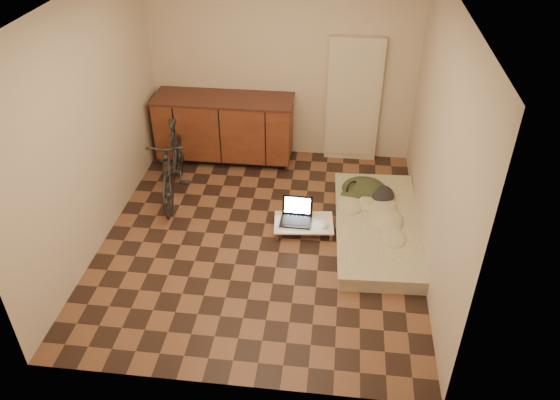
# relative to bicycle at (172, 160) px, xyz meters

# --- Properties ---
(room_shell) EXTENTS (3.50, 4.00, 2.60)m
(room_shell) POSITION_rel_bicycle_xyz_m (1.20, -0.73, 0.81)
(room_shell) COLOR brown
(room_shell) RESTS_ON ground
(cabinets) EXTENTS (1.84, 0.62, 0.91)m
(cabinets) POSITION_rel_bicycle_xyz_m (0.45, 0.97, -0.03)
(cabinets) COLOR black
(cabinets) RESTS_ON ground
(appliance_panel) EXTENTS (0.70, 0.10, 1.70)m
(appliance_panel) POSITION_rel_bicycle_xyz_m (2.15, 1.21, 0.36)
(appliance_panel) COLOR beige
(appliance_panel) RESTS_ON ground
(bicycle) EXTENTS (0.64, 1.57, 0.99)m
(bicycle) POSITION_rel_bicycle_xyz_m (0.00, 0.00, 0.00)
(bicycle) COLOR black
(bicycle) RESTS_ON ground
(futon) EXTENTS (1.05, 2.04, 0.17)m
(futon) POSITION_rel_bicycle_xyz_m (2.50, -0.51, -0.41)
(futon) COLOR beige
(futon) RESTS_ON ground
(clothing_pile) EXTENTS (0.58, 0.49, 0.22)m
(clothing_pile) POSITION_rel_bicycle_xyz_m (2.38, 0.04, -0.21)
(clothing_pile) COLOR #2F3720
(clothing_pile) RESTS_ON futon
(headphones) EXTENTS (0.33, 0.33, 0.16)m
(headphones) POSITION_rel_bicycle_xyz_m (2.19, -0.02, -0.24)
(headphones) COLOR black
(headphones) RESTS_ON futon
(lap_desk) EXTENTS (0.71, 0.49, 0.11)m
(lap_desk) POSITION_rel_bicycle_xyz_m (1.65, -0.55, -0.40)
(lap_desk) COLOR brown
(lap_desk) RESTS_ON ground
(laptop) EXTENTS (0.36, 0.32, 0.24)m
(laptop) POSITION_rel_bicycle_xyz_m (1.57, -0.51, -0.33)
(laptop) COLOR black
(laptop) RESTS_ON lap_desk
(mouse) EXTENTS (0.10, 0.13, 0.04)m
(mouse) POSITION_rel_bicycle_xyz_m (1.90, -0.61, -0.36)
(mouse) COLOR silver
(mouse) RESTS_ON lap_desk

